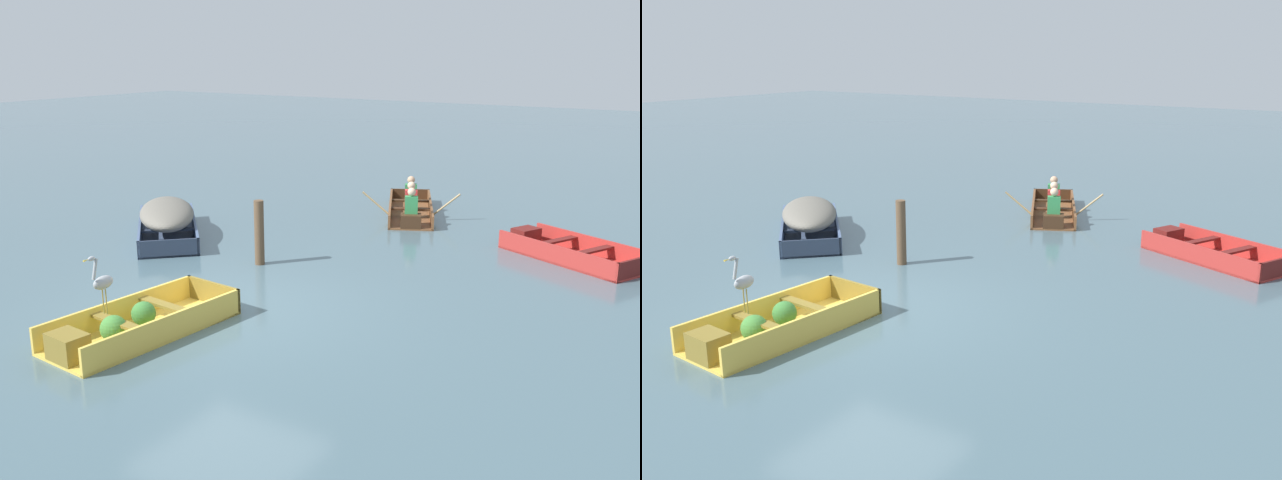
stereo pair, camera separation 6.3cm
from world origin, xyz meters
TOP-DOWN VIEW (x-y plane):
  - ground_plane at (0.00, 0.00)m, footprint 80.00×80.00m
  - dinghy_yellow_foreground at (-0.41, -1.45)m, footprint 1.33×2.80m
  - skiff_slate_blue_near_moored at (-3.82, 2.72)m, footprint 3.10×3.11m
  - skiff_red_mid_moored at (3.65, 5.59)m, footprint 2.89×2.15m
  - rowboat_wooden_brown_with_crew at (-0.29, 7.04)m, footprint 2.36×3.19m
  - heron_on_dinghy at (-0.57, -1.79)m, footprint 0.15×0.45m
  - mooring_post at (-0.98, 2.16)m, footprint 0.18×0.18m

SIDE VIEW (x-z plane):
  - ground_plane at x=0.00m, z-range 0.00..0.00m
  - skiff_red_mid_moored at x=3.65m, z-range -0.05..0.30m
  - dinghy_yellow_foreground at x=-0.41m, z-range -0.05..0.35m
  - rowboat_wooden_brown_with_crew at x=-0.29m, z-range -0.24..0.65m
  - skiff_slate_blue_near_moored at x=-3.82m, z-range 0.05..0.79m
  - mooring_post at x=-0.98m, z-range 0.00..1.19m
  - heron_on_dinghy at x=-0.57m, z-range 0.45..1.29m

